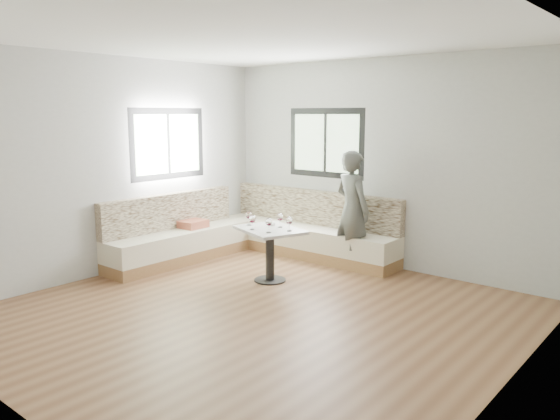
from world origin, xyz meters
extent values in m
cube|color=brown|center=(0.00, 0.00, 0.00)|extent=(5.00, 5.00, 0.01)
cube|color=white|center=(0.00, 0.00, 2.80)|extent=(5.00, 5.00, 0.01)
cube|color=#B7B7B2|center=(0.00, 2.50, 1.40)|extent=(5.00, 0.01, 2.80)
cube|color=#B7B7B2|center=(-2.50, 0.00, 1.40)|extent=(0.01, 5.00, 2.80)
cube|color=#B7B7B2|center=(2.50, 0.00, 1.40)|extent=(0.01, 5.00, 2.80)
cube|color=black|center=(-0.90, 2.49, 1.65)|extent=(1.30, 0.02, 1.00)
cube|color=black|center=(-2.49, 0.90, 1.65)|extent=(0.02, 1.30, 1.00)
cube|color=#986C42|center=(-1.05, 2.23, 0.08)|extent=(2.90, 0.55, 0.16)
cube|color=beige|center=(-1.05, 2.23, 0.30)|extent=(2.90, 0.55, 0.29)
cube|color=beige|center=(-1.05, 2.43, 0.70)|extent=(2.90, 0.14, 0.50)
cube|color=#986C42|center=(-2.23, 0.82, 0.08)|extent=(0.55, 2.25, 0.16)
cube|color=beige|center=(-2.23, 0.82, 0.30)|extent=(0.55, 2.25, 0.29)
cube|color=beige|center=(-2.43, 0.82, 0.70)|extent=(0.14, 2.25, 0.50)
cube|color=#B14940|center=(-2.25, 1.08, 0.50)|extent=(0.38, 0.38, 0.11)
cylinder|color=black|center=(-0.65, 0.96, 0.01)|extent=(0.40, 0.40, 0.02)
cylinder|color=black|center=(-0.65, 0.96, 0.32)|extent=(0.11, 0.11, 0.63)
cube|color=white|center=(-0.65, 0.96, 0.65)|extent=(0.98, 0.87, 0.04)
imported|color=#4D504A|center=(-0.19, 2.12, 0.80)|extent=(0.67, 0.54, 1.60)
cylinder|color=white|center=(-0.75, 1.11, 0.69)|extent=(0.09, 0.09, 0.04)
sphere|color=black|center=(-0.73, 1.12, 0.70)|extent=(0.02, 0.02, 0.02)
sphere|color=black|center=(-0.76, 1.12, 0.70)|extent=(0.02, 0.02, 0.02)
sphere|color=black|center=(-0.75, 1.10, 0.70)|extent=(0.02, 0.02, 0.02)
cylinder|color=white|center=(-0.98, 0.94, 0.67)|extent=(0.06, 0.06, 0.01)
cylinder|color=white|center=(-0.98, 0.94, 0.72)|extent=(0.01, 0.01, 0.08)
ellipsoid|color=white|center=(-0.98, 0.94, 0.80)|extent=(0.08, 0.08, 0.10)
cylinder|color=#460717|center=(-0.98, 0.94, 0.78)|extent=(0.06, 0.06, 0.02)
cylinder|color=white|center=(-0.76, 0.77, 0.67)|extent=(0.06, 0.06, 0.01)
cylinder|color=white|center=(-0.76, 0.77, 0.72)|extent=(0.01, 0.01, 0.08)
ellipsoid|color=white|center=(-0.76, 0.77, 0.80)|extent=(0.08, 0.08, 0.10)
cylinder|color=#460717|center=(-0.76, 0.77, 0.78)|extent=(0.06, 0.06, 0.02)
cylinder|color=white|center=(-0.50, 0.77, 0.67)|extent=(0.06, 0.06, 0.01)
cylinder|color=white|center=(-0.50, 0.77, 0.72)|extent=(0.01, 0.01, 0.08)
ellipsoid|color=white|center=(-0.50, 0.77, 0.80)|extent=(0.08, 0.08, 0.10)
cylinder|color=#460717|center=(-0.50, 0.77, 0.78)|extent=(0.06, 0.06, 0.02)
cylinder|color=white|center=(-0.59, 1.09, 0.67)|extent=(0.06, 0.06, 0.01)
cylinder|color=white|center=(-0.59, 1.09, 0.72)|extent=(0.01, 0.01, 0.08)
ellipsoid|color=white|center=(-0.59, 1.09, 0.80)|extent=(0.08, 0.08, 0.10)
cylinder|color=#460717|center=(-0.59, 1.09, 0.78)|extent=(0.06, 0.06, 0.02)
cylinder|color=white|center=(-0.36, 0.99, 0.67)|extent=(0.06, 0.06, 0.01)
cylinder|color=white|center=(-0.36, 0.99, 0.72)|extent=(0.01, 0.01, 0.08)
ellipsoid|color=white|center=(-0.36, 0.99, 0.80)|extent=(0.08, 0.08, 0.10)
cylinder|color=#460717|center=(-0.36, 0.99, 0.78)|extent=(0.06, 0.06, 0.02)
camera|label=1|loc=(3.67, -4.02, 2.07)|focal=35.00mm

